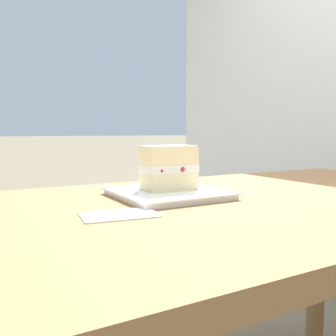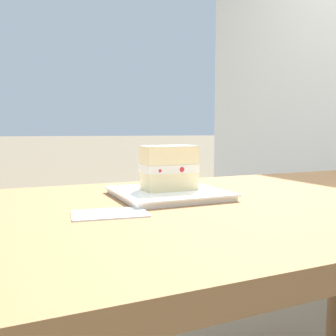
{
  "view_description": "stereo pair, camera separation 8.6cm",
  "coord_description": "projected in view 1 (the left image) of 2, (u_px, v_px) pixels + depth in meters",
  "views": [
    {
      "loc": [
        0.61,
        0.65,
        0.88
      ],
      "look_at": [
        0.19,
        -0.1,
        0.79
      ],
      "focal_mm": 39.67,
      "sensor_mm": 36.0,
      "label": 1
    },
    {
      "loc": [
        0.53,
        0.69,
        0.88
      ],
      "look_at": [
        0.19,
        -0.1,
        0.79
      ],
      "focal_mm": 39.67,
      "sensor_mm": 36.0,
      "label": 2
    }
  ],
  "objects": [
    {
      "name": "dessert_fork",
      "position": [
        170.0,
        183.0,
        1.07
      ],
      "size": [
        0.03,
        0.17,
        0.01
      ],
      "color": "silver",
      "rests_on": "patio_table"
    },
    {
      "name": "paper_napkin",
      "position": [
        119.0,
        215.0,
        0.67
      ],
      "size": [
        0.15,
        0.1,
        0.0
      ],
      "color": "white",
      "rests_on": "patio_table"
    },
    {
      "name": "cake_slice",
      "position": [
        169.0,
        168.0,
        0.87
      ],
      "size": [
        0.12,
        0.08,
        0.1
      ],
      "color": "beige",
      "rests_on": "dessert_plate"
    },
    {
      "name": "patio_table",
      "position": [
        256.0,
        240.0,
        0.89
      ],
      "size": [
        1.39,
        0.77,
        0.73
      ],
      "color": "olive",
      "rests_on": "ground"
    },
    {
      "name": "dessert_plate",
      "position": [
        168.0,
        193.0,
        0.87
      ],
      "size": [
        0.24,
        0.24,
        0.02
      ],
      "color": "white",
      "rests_on": "patio_table"
    }
  ]
}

